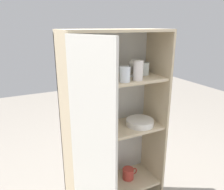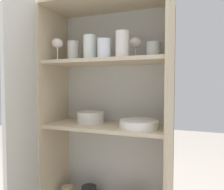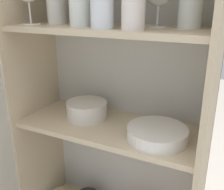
# 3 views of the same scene
# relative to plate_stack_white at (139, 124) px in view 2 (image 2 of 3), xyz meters

# --- Properties ---
(cupboard_back_panel) EXTENTS (0.74, 0.02, 1.48)m
(cupboard_back_panel) POSITION_rel_plate_stack_white_xyz_m (-0.20, 0.19, -0.07)
(cupboard_back_panel) COLOR silver
(cupboard_back_panel) RESTS_ON ground_plane
(cupboard_side_left) EXTENTS (0.02, 0.33, 1.48)m
(cupboard_side_left) POSITION_rel_plate_stack_white_xyz_m (-0.56, 0.03, -0.07)
(cupboard_side_left) COLOR #CCB793
(cupboard_side_left) RESTS_ON ground_plane
(cupboard_side_right) EXTENTS (0.02, 0.33, 1.48)m
(cupboard_side_right) POSITION_rel_plate_stack_white_xyz_m (0.16, 0.03, -0.07)
(cupboard_side_right) COLOR #CCB793
(cupboard_side_right) RESTS_ON ground_plane
(cupboard_top_panel) EXTENTS (0.74, 0.33, 0.02)m
(cupboard_top_panel) POSITION_rel_plate_stack_white_xyz_m (-0.20, 0.03, 0.68)
(cupboard_top_panel) COLOR #CCB793
(cupboard_top_panel) RESTS_ON cupboard_side_left
(shelf_board_middle) EXTENTS (0.70, 0.29, 0.02)m
(shelf_board_middle) POSITION_rel_plate_stack_white_xyz_m (-0.20, 0.03, -0.03)
(shelf_board_middle) COLOR beige
(shelf_board_upper) EXTENTS (0.70, 0.29, 0.02)m
(shelf_board_upper) POSITION_rel_plate_stack_white_xyz_m (-0.20, 0.03, 0.34)
(shelf_board_upper) COLOR beige
(cupboard_door) EXTENTS (0.13, 0.35, 1.48)m
(cupboard_door) POSITION_rel_plate_stack_white_xyz_m (-0.51, -0.31, -0.07)
(cupboard_door) COLOR silver
(cupboard_door) RESTS_ON ground_plane
(tumbler_glass_0) EXTENTS (0.07, 0.07, 0.12)m
(tumbler_glass_0) POSITION_rel_plate_stack_white_xyz_m (-0.42, 0.03, 0.42)
(tumbler_glass_0) COLOR white
(tumbler_glass_0) RESTS_ON shelf_board_upper
(tumbler_glass_1) EXTENTS (0.06, 0.06, 0.14)m
(tumbler_glass_1) POSITION_rel_plate_stack_white_xyz_m (-0.27, 0.07, 0.42)
(tumbler_glass_1) COLOR white
(tumbler_glass_1) RESTS_ON shelf_board_upper
(tumbler_glass_2) EXTENTS (0.08, 0.08, 0.14)m
(tumbler_glass_2) POSITION_rel_plate_stack_white_xyz_m (-0.28, -0.02, 0.42)
(tumbler_glass_2) COLOR white
(tumbler_glass_2) RESTS_ON shelf_board_upper
(tumbler_glass_3) EXTENTS (0.07, 0.07, 0.09)m
(tumbler_glass_3) POSITION_rel_plate_stack_white_xyz_m (0.06, 0.06, 0.40)
(tumbler_glass_3) COLOR white
(tumbler_glass_3) RESTS_ON shelf_board_upper
(tumbler_glass_4) EXTENTS (0.07, 0.07, 0.14)m
(tumbler_glass_4) POSITION_rel_plate_stack_white_xyz_m (-0.08, -0.06, 0.42)
(tumbler_glass_4) COLOR silver
(tumbler_glass_4) RESTS_ON shelf_board_upper
(tumbler_glass_5) EXTENTS (0.07, 0.07, 0.10)m
(tumbler_glass_5) POSITION_rel_plate_stack_white_xyz_m (-0.18, -0.06, 0.41)
(tumbler_glass_5) COLOR white
(tumbler_glass_5) RESTS_ON shelf_board_upper
(wine_glass_0) EXTENTS (0.07, 0.07, 0.12)m
(wine_glass_0) POSITION_rel_plate_stack_white_xyz_m (-0.04, 0.06, 0.44)
(wine_glass_0) COLOR white
(wine_glass_0) RESTS_ON shelf_board_upper
(wine_glass_1) EXTENTS (0.07, 0.07, 0.13)m
(wine_glass_1) POSITION_rel_plate_stack_white_xyz_m (-0.49, -0.04, 0.45)
(wine_glass_1) COLOR silver
(wine_glass_1) RESTS_ON shelf_board_upper
(plate_stack_white) EXTENTS (0.21, 0.21, 0.04)m
(plate_stack_white) POSITION_rel_plate_stack_white_xyz_m (0.00, 0.00, 0.00)
(plate_stack_white) COLOR white
(plate_stack_white) RESTS_ON shelf_board_middle
(mixing_bowl_large) EXTENTS (0.17, 0.17, 0.07)m
(mixing_bowl_large) POSITION_rel_plate_stack_white_xyz_m (-0.32, 0.05, 0.01)
(mixing_bowl_large) COLOR silver
(mixing_bowl_large) RESTS_ON shelf_board_middle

